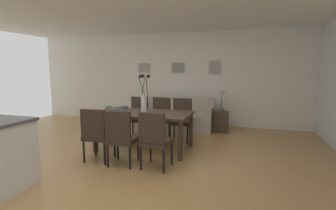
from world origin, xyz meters
TOP-DOWN VIEW (x-y plane):
  - ground_plane at (0.00, 0.00)m, footprint 9.00×9.00m
  - back_wall_panel at (0.00, 3.25)m, footprint 9.00×0.10m
  - ceiling_panel at (0.00, 0.40)m, footprint 9.00×7.20m
  - dining_table at (0.02, 0.65)m, footprint 1.80×0.95m
  - dining_chair_near_left at (-0.49, -0.21)m, footprint 0.47×0.47m
  - dining_chair_near_right at (-0.52, 1.54)m, footprint 0.46×0.46m
  - dining_chair_far_left at (-0.01, -0.26)m, footprint 0.47×0.47m
  - dining_chair_far_right at (0.03, 1.54)m, footprint 0.47×0.47m
  - dining_chair_mid_left at (0.56, -0.23)m, footprint 0.46×0.46m
  - dining_chair_mid_right at (0.54, 1.52)m, footprint 0.45×0.45m
  - centerpiece_vase at (0.02, 0.65)m, footprint 0.21×0.23m
  - placemat_near_left at (-0.52, 0.43)m, footprint 0.32×0.32m
  - bowl_near_left at (-0.52, 0.43)m, footprint 0.17×0.17m
  - placemat_near_right at (-0.52, 0.86)m, footprint 0.32×0.32m
  - bowl_near_right at (-0.52, 0.86)m, footprint 0.17×0.17m
  - sofa at (0.12, 2.55)m, footprint 2.01×0.84m
  - side_table at (1.32, 2.55)m, footprint 0.36×0.36m
  - table_lamp at (1.32, 2.55)m, footprint 0.22×0.22m
  - framed_picture_left at (-1.02, 3.18)m, footprint 0.36×0.03m
  - framed_picture_center at (0.02, 3.18)m, footprint 0.38×0.03m
  - framed_picture_right at (1.05, 3.18)m, footprint 0.33×0.03m
  - potted_plant at (-1.40, 1.69)m, footprint 0.36×0.36m

SIDE VIEW (x-z plane):
  - ground_plane at x=0.00m, z-range 0.00..0.00m
  - side_table at x=1.32m, z-range 0.00..0.52m
  - sofa at x=0.12m, z-range -0.12..0.68m
  - potted_plant at x=-1.40m, z-range 0.04..0.71m
  - dining_chair_near_left at x=-0.49m, z-range 0.05..0.97m
  - dining_chair_near_right at x=-0.52m, z-range 0.05..0.97m
  - dining_chair_far_left at x=-0.01m, z-range 0.05..0.97m
  - dining_chair_far_right at x=0.03m, z-range 0.05..0.97m
  - dining_chair_mid_left at x=0.56m, z-range 0.05..0.97m
  - dining_chair_mid_right at x=0.54m, z-range 0.05..0.97m
  - dining_table at x=0.02m, z-range 0.29..1.03m
  - placemat_near_left at x=-0.52m, z-range 0.74..0.75m
  - placemat_near_right at x=-0.52m, z-range 0.74..0.75m
  - bowl_near_left at x=-0.52m, z-range 0.75..0.81m
  - bowl_near_right at x=-0.52m, z-range 0.75..0.81m
  - table_lamp at x=1.32m, z-range 0.64..1.15m
  - centerpiece_vase at x=0.02m, z-range 0.66..1.39m
  - back_wall_panel at x=0.00m, z-range 0.00..2.60m
  - framed_picture_left at x=-1.02m, z-range 1.47..1.76m
  - framed_picture_center at x=0.02m, z-range 1.46..1.77m
  - framed_picture_right at x=1.05m, z-range 1.43..1.81m
  - ceiling_panel at x=0.00m, z-range 2.60..2.68m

